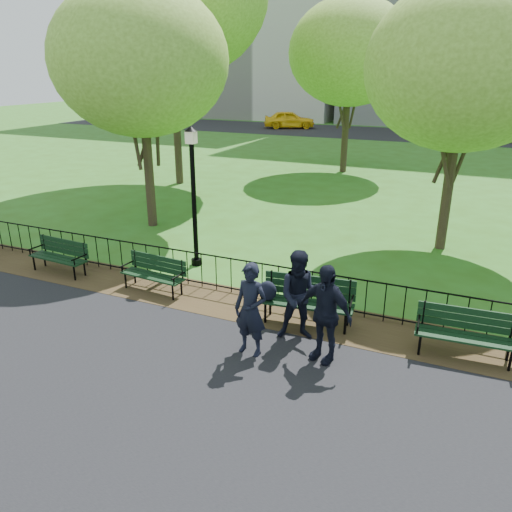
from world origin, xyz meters
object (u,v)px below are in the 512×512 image
at_px(park_bench_main, 294,294).
at_px(park_bench_left_b, 60,253).
at_px(person_right, 325,313).
at_px(tree_near_w, 140,60).
at_px(person_mid, 301,296).
at_px(lamppost, 194,193).
at_px(park_bench_right_a, 466,328).
at_px(taxi, 289,119).
at_px(tree_far_c, 350,52).
at_px(park_bench_left_a, 155,270).
at_px(tree_near_e, 465,67).
at_px(person_left, 251,310).

height_order(park_bench_main, park_bench_left_b, park_bench_main).
bearing_deg(park_bench_main, person_right, -55.61).
xyz_separation_m(tree_near_w, person_mid, (7.13, -5.22, -4.35)).
relative_size(park_bench_main, lamppost, 0.54).
xyz_separation_m(park_bench_main, person_right, (0.98, -1.13, 0.29)).
bearing_deg(lamppost, park_bench_main, -29.97).
distance_m(park_bench_right_a, taxi, 37.79).
relative_size(park_bench_left_b, person_mid, 0.94).
relative_size(tree_far_c, person_mid, 4.55).
xyz_separation_m(park_bench_main, park_bench_left_a, (-3.59, 0.17, -0.12)).
xyz_separation_m(park_bench_left_b, tree_near_e, (8.95, 6.04, 4.54)).
distance_m(park_bench_left_a, tree_far_c, 17.23).
relative_size(person_mid, person_right, 0.98).
xyz_separation_m(park_bench_main, tree_near_w, (-6.80, 4.64, 4.62)).
distance_m(lamppost, person_left, 4.91).
bearing_deg(person_mid, park_bench_right_a, -8.48).
distance_m(park_bench_left_a, person_right, 4.77).
xyz_separation_m(park_bench_left_b, person_mid, (6.85, -0.72, 0.37)).
relative_size(person_left, taxi, 0.40).
xyz_separation_m(park_bench_main, tree_near_e, (2.43, 6.19, 4.44)).
height_order(park_bench_left_a, tree_near_w, tree_near_w).
bearing_deg(park_bench_main, park_bench_left_b, 172.10).
bearing_deg(tree_near_w, person_mid, -36.19).
relative_size(park_bench_main, tree_far_c, 0.24).
relative_size(park_bench_left_b, person_left, 0.96).
bearing_deg(person_left, park_bench_right_a, 28.18).
bearing_deg(tree_near_e, lamppost, -145.30).
height_order(park_bench_right_a, taxi, taxi).
bearing_deg(person_left, park_bench_main, 83.63).
bearing_deg(park_bench_left_a, taxi, 109.59).
distance_m(park_bench_right_a, tree_near_e, 7.69).
relative_size(lamppost, taxi, 0.83).
distance_m(person_left, taxi, 37.80).
xyz_separation_m(park_bench_right_a, person_right, (-2.36, -1.16, 0.37)).
distance_m(person_left, person_mid, 1.11).
xyz_separation_m(park_bench_right_a, tree_near_e, (-0.91, 6.16, 4.52)).
bearing_deg(person_left, park_bench_left_a, 159.03).
bearing_deg(park_bench_main, park_bench_left_a, 170.64).
bearing_deg(person_mid, park_bench_left_a, 149.36).
distance_m(tree_near_w, tree_near_e, 9.36).
relative_size(tree_near_w, person_right, 4.08).
bearing_deg(tree_near_e, person_mid, -107.27).
height_order(tree_near_e, person_right, tree_near_e).
bearing_deg(person_mid, person_right, -60.38).
bearing_deg(park_bench_right_a, person_left, -161.14).
height_order(tree_far_c, person_left, tree_far_c).
height_order(lamppost, person_left, lamppost).
bearing_deg(park_bench_right_a, tree_near_e, 94.90).
relative_size(park_bench_left_b, person_right, 0.92).
bearing_deg(park_bench_main, tree_near_e, 61.93).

